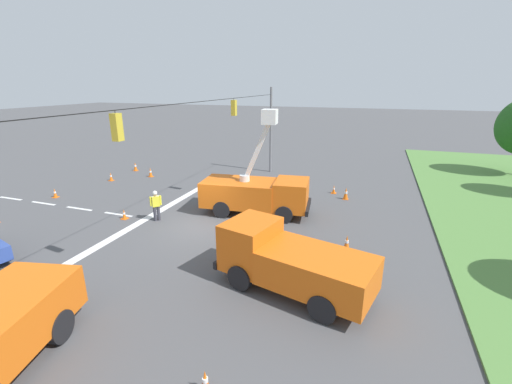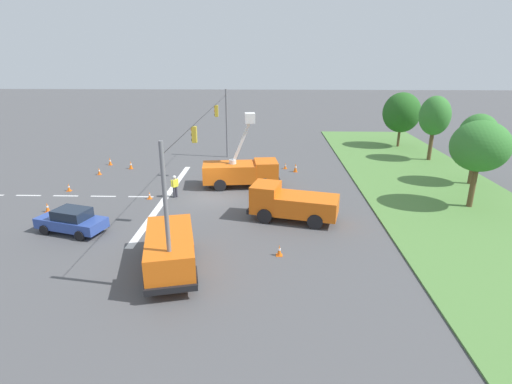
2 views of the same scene
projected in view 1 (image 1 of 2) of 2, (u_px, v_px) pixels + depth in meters
The scene contains 15 objects.
ground_plane at pixel (201, 227), 18.70m from camera, with size 200.00×200.00×0.00m, color #4C4C4F.
lane_markings at pixel (125, 215), 20.28m from camera, with size 17.60×15.25×0.01m.
signal_gantry at pixel (196, 150), 17.36m from camera, with size 26.20×0.33×7.20m.
utility_truck_bucket_lift at pixel (257, 192), 20.26m from camera, with size 3.21×6.61×6.13m.
utility_truck_support_near at pixel (289, 260), 12.71m from camera, with size 3.71×6.25×2.36m.
road_worker at pixel (156, 204), 19.27m from camera, with size 0.49×0.50×1.77m.
traffic_cone_foreground_left at pixel (55, 193), 23.40m from camera, with size 0.36×0.36×0.64m.
traffic_cone_foreground_right at pixel (111, 177), 27.45m from camera, with size 0.36×0.36×0.68m.
traffic_cone_mid_left at pixel (150, 172), 28.58m from camera, with size 0.36×0.36×0.79m.
traffic_cone_mid_right at pixel (205, 381), 8.61m from camera, with size 0.36×0.36×0.65m.
traffic_cone_near_bucket at pixel (124, 214), 19.70m from camera, with size 0.36×0.36×0.59m.
traffic_cone_lane_edge_a at pixel (334, 190), 24.30m from camera, with size 0.36×0.36×0.59m.
traffic_cone_lane_edge_b at pixel (347, 243), 16.03m from camera, with size 0.36×0.36×0.72m.
traffic_cone_far_right at pixel (135, 166), 30.57m from camera, with size 0.36×0.36×0.78m.
traffic_cone_centre_line at pixel (346, 193), 23.02m from camera, with size 0.36×0.36×0.83m.
Camera 1 is at (15.27, 8.58, 7.48)m, focal length 24.00 mm.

